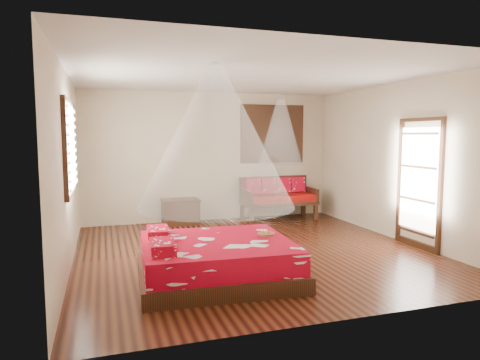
% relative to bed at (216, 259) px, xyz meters
% --- Properties ---
extents(room, '(5.54, 5.54, 2.84)m').
position_rel_bed_xyz_m(room, '(0.90, 1.10, 1.15)').
color(room, black).
rests_on(room, ground).
extents(bed, '(2.09, 1.91, 0.63)m').
position_rel_bed_xyz_m(bed, '(0.00, 0.00, 0.00)').
color(bed, black).
rests_on(bed, floor).
extents(daybed, '(1.63, 0.73, 0.94)m').
position_rel_bed_xyz_m(daybed, '(2.34, 3.47, 0.27)').
color(daybed, black).
rests_on(daybed, floor).
extents(storage_chest, '(0.78, 0.57, 0.53)m').
position_rel_bed_xyz_m(storage_chest, '(0.16, 3.55, 0.02)').
color(storage_chest, black).
rests_on(storage_chest, floor).
extents(shutter_panel, '(1.52, 0.06, 1.32)m').
position_rel_bed_xyz_m(shutter_panel, '(2.34, 3.82, 1.65)').
color(shutter_panel, black).
rests_on(shutter_panel, wall_back).
extents(window_left, '(0.10, 1.74, 1.34)m').
position_rel_bed_xyz_m(window_left, '(-1.81, 1.30, 1.45)').
color(window_left, black).
rests_on(window_left, wall_left).
extents(glazed_door, '(0.08, 1.02, 2.16)m').
position_rel_bed_xyz_m(glazed_door, '(3.62, 0.50, 0.82)').
color(glazed_door, black).
rests_on(glazed_door, floor).
extents(wine_tray, '(0.23, 0.23, 0.19)m').
position_rel_bed_xyz_m(wine_tray, '(0.74, 0.10, 0.30)').
color(wine_tray, brown).
rests_on(wine_tray, bed).
extents(mosquito_net_main, '(2.03, 2.03, 1.80)m').
position_rel_bed_xyz_m(mosquito_net_main, '(0.02, -0.00, 1.60)').
color(mosquito_net_main, white).
rests_on(mosquito_net_main, ceiling).
extents(mosquito_net_daybed, '(0.96, 0.96, 1.50)m').
position_rel_bed_xyz_m(mosquito_net_daybed, '(2.34, 3.35, 1.75)').
color(mosquito_net_daybed, white).
rests_on(mosquito_net_daybed, ceiling).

